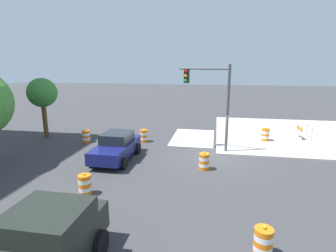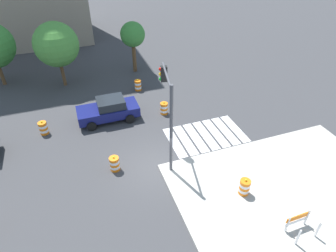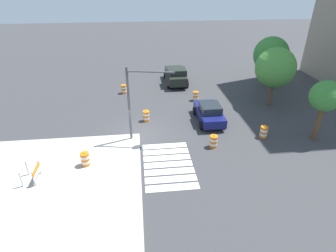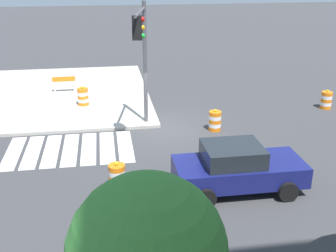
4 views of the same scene
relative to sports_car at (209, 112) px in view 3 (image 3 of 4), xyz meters
The scene contains 16 objects.
ground_plane 6.24m from the sports_car, 73.64° to the right, with size 120.00×120.00×0.00m, color #38383A.
sidewalk_corner 14.25m from the sports_car, 57.03° to the right, with size 12.00×12.00×0.15m, color #ADA89E.
crosswalk_stripes 7.12m from the sports_car, 35.76° to the right, with size 5.10×3.20×0.02m.
sports_car is the anchor object (origin of this frame).
pickup_truck 9.62m from the sports_car, behind, with size 5.15×2.35×1.92m.
traffic_barrel_near_corner 10.30m from the sports_car, 134.50° to the right, with size 0.56×0.56×1.02m.
traffic_barrel_crosswalk_end 5.34m from the sports_car, 97.20° to the right, with size 0.56×0.56×1.02m.
traffic_barrel_median_near 4.53m from the sports_car, behind, with size 0.56×0.56×1.02m.
traffic_barrel_median_far 4.68m from the sports_car, 48.90° to the left, with size 0.56×0.56×1.02m.
traffic_barrel_far_curb 4.03m from the sports_car, ahead, with size 0.56×0.56×1.02m.
traffic_barrel_on_sidewalk 10.87m from the sports_car, 60.50° to the right, with size 0.56×0.56×1.02m.
construction_barricade 13.87m from the sports_car, 62.02° to the right, with size 1.30×0.79×1.00m.
traffic_light_pole 6.74m from the sports_car, 64.77° to the right, with size 0.83×3.24×5.50m.
street_tree_streetside_near 8.57m from the sports_car, 62.51° to the left, with size 2.21×2.21×4.63m.
street_tree_streetside_mid 7.64m from the sports_car, 112.44° to the left, with size 3.60×3.60×5.44m.
street_tree_streetside_far 11.80m from the sports_car, 132.33° to the left, with size 3.73×3.73×5.37m.
Camera 3 is at (18.52, 0.14, 10.95)m, focal length 29.37 mm.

